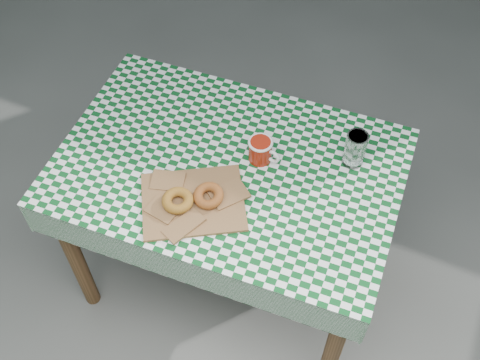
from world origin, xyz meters
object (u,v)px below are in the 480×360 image
object	(u,v)px
table	(230,227)
paper_bag	(193,201)
drinking_glass	(355,149)
coffee_mug	(260,150)

from	to	relation	value
table	paper_bag	distance (m)	0.43
drinking_glass	paper_bag	bearing A→B (deg)	-137.45
table	paper_bag	world-z (taller)	paper_bag
table	drinking_glass	bearing A→B (deg)	23.05
paper_bag	coffee_mug	bearing A→B (deg)	64.74
paper_bag	drinking_glass	size ratio (longest dim) A/B	2.50
coffee_mug	drinking_glass	world-z (taller)	drinking_glass
coffee_mug	drinking_glass	size ratio (longest dim) A/B	1.19
table	paper_bag	size ratio (longest dim) A/B	3.49
paper_bag	drinking_glass	distance (m)	0.56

